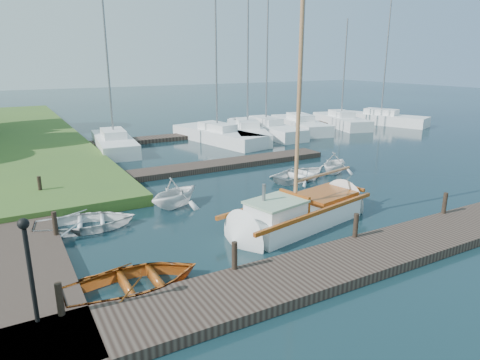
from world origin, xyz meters
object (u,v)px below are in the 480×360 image
marina_boat_6 (341,120)px  marina_boat_7 (381,118)px  mooring_post_0 (60,299)px  marina_boat_0 (114,142)px  sailboat (301,215)px  tender_d (335,161)px  mooring_post_3 (445,203)px  lamp_post (28,257)px  marina_boat_5 (300,124)px  mooring_post_5 (40,185)px  tender_a (86,220)px  tender_b (175,190)px  marina_boat_4 (266,128)px  dinghy (135,278)px  marina_boat_3 (247,130)px  marina_boat_2 (217,134)px  tender_c (301,172)px  mooring_post_4 (55,223)px  mooring_post_1 (235,255)px  mooring_post_2 (356,225)px

marina_boat_6 → marina_boat_7: marina_boat_7 is taller
mooring_post_0 → marina_boat_0: marina_boat_0 is taller
sailboat → marina_boat_6: bearing=32.6°
tender_d → marina_boat_7: 19.50m
mooring_post_3 → marina_boat_6: size_ratio=0.09×
lamp_post → marina_boat_5: 29.60m
mooring_post_5 → sailboat: size_ratio=0.08×
tender_a → marina_boat_5: (20.05, 13.84, 0.22)m
tender_b → marina_boat_4: marina_boat_4 is taller
mooring_post_5 → marina_boat_0: bearing=59.6°
mooring_post_3 → dinghy: size_ratio=0.23×
tender_a → tender_d: bearing=-72.7°
marina_boat_4 → marina_boat_6: 8.28m
lamp_post → marina_boat_3: (16.42, 18.71, -1.29)m
marina_boat_0 → marina_boat_2: (7.29, -0.77, 0.00)m
mooring_post_5 → tender_c: (11.89, -2.67, -0.36)m
tender_d → marina_boat_0: 14.64m
lamp_post → marina_boat_5: marina_boat_5 is taller
marina_boat_7 → mooring_post_4: bearing=93.3°
marina_boat_2 → marina_boat_3: bearing=-93.6°
marina_boat_4 → mooring_post_0: bearing=137.8°
sailboat → marina_boat_2: marina_boat_2 is taller
mooring_post_0 → marina_boat_6: size_ratio=0.09×
mooring_post_1 → mooring_post_5: (-4.00, 10.00, 0.00)m
mooring_post_4 → marina_boat_2: bearing=46.5°
mooring_post_3 → tender_a: bearing=154.1°
mooring_post_0 → marina_boat_3: 24.57m
tender_b → marina_boat_2: 14.10m
mooring_post_1 → tender_d: (10.18, 7.41, -0.07)m
mooring_post_4 → marina_boat_6: bearing=29.5°
mooring_post_1 → lamp_post: 5.14m
mooring_post_1 → marina_boat_2: 20.24m
tender_c → tender_d: (2.29, 0.09, 0.29)m
lamp_post → tender_b: bearing=48.6°
tender_a → marina_boat_4: size_ratio=0.34×
mooring_post_1 → tender_c: size_ratio=0.24×
tender_c → mooring_post_3: bearing=176.2°
mooring_post_2 → mooring_post_3: size_ratio=1.00×
lamp_post → tender_d: size_ratio=1.02×
sailboat → marina_boat_7: marina_boat_7 is taller
mooring_post_5 → marina_boat_7: marina_boat_7 is taller
tender_a → marina_boat_5: bearing=-45.1°
mooring_post_5 → tender_b: 5.89m
marina_boat_0 → marina_boat_7: marina_boat_7 is taller
mooring_post_2 → mooring_post_5: (-8.50, 10.00, 0.00)m
marina_boat_5 → tender_d: bearing=162.7°
mooring_post_1 → mooring_post_3: same height
mooring_post_4 → tender_c: mooring_post_4 is taller
marina_boat_5 → marina_boat_6: 4.58m
marina_boat_5 → marina_boat_6: size_ratio=1.27×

